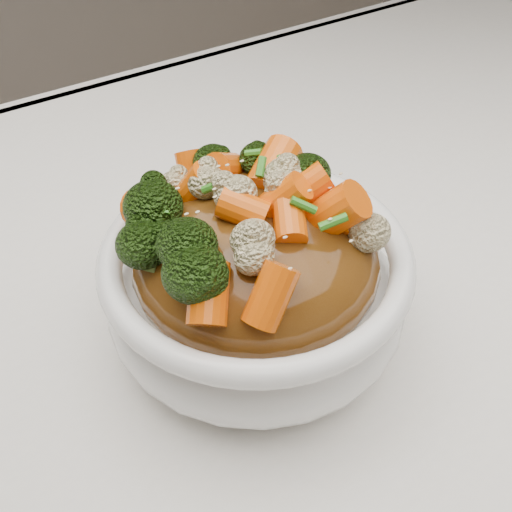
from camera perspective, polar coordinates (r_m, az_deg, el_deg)
tablecloth at (r=0.44m, az=5.13°, el=-6.50°), size 1.20×0.80×0.04m
bowl at (r=0.39m, az=0.00°, el=-3.12°), size 0.25×0.25×0.08m
sauce_base at (r=0.37m, az=0.00°, el=-0.30°), size 0.20×0.20×0.08m
carrots at (r=0.33m, az=0.00°, el=6.64°), size 0.20×0.20×0.04m
broccoli at (r=0.33m, az=0.00°, el=6.51°), size 0.20×0.20×0.04m
cauliflower at (r=0.33m, az=0.00°, el=6.27°), size 0.20×0.20×0.03m
scallions at (r=0.33m, az=0.00°, el=6.76°), size 0.15×0.15×0.02m
sesame_seeds at (r=0.33m, az=0.00°, el=6.76°), size 0.18×0.18×0.01m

